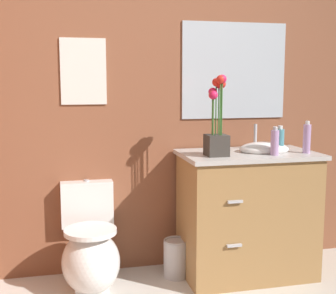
{
  "coord_description": "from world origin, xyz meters",
  "views": [
    {
      "loc": [
        -0.75,
        -1.6,
        1.37
      ],
      "look_at": [
        -0.07,
        1.28,
        0.95
      ],
      "focal_mm": 48.98,
      "sensor_mm": 36.0,
      "label": 1
    }
  ],
  "objects_px": {
    "soap_bottle": "(275,142)",
    "hand_wash_bottle": "(280,140)",
    "wall_mirror": "(234,71)",
    "trash_bin": "(176,258)",
    "lotion_bottle": "(307,138)",
    "vanity_cabinet": "(247,212)",
    "flower_vase": "(217,125)",
    "toilet": "(90,253)",
    "wall_poster": "(83,71)"
  },
  "relations": [
    {
      "from": "soap_bottle",
      "to": "wall_mirror",
      "type": "bearing_deg",
      "value": 105.07
    },
    {
      "from": "toilet",
      "to": "vanity_cabinet",
      "type": "bearing_deg",
      "value": -1.37
    },
    {
      "from": "lotion_bottle",
      "to": "wall_poster",
      "type": "height_order",
      "value": "wall_poster"
    },
    {
      "from": "trash_bin",
      "to": "wall_mirror",
      "type": "height_order",
      "value": "wall_mirror"
    },
    {
      "from": "vanity_cabinet",
      "to": "toilet",
      "type": "bearing_deg",
      "value": 178.63
    },
    {
      "from": "toilet",
      "to": "soap_bottle",
      "type": "distance_m",
      "value": 1.43
    },
    {
      "from": "toilet",
      "to": "trash_bin",
      "type": "bearing_deg",
      "value": 4.08
    },
    {
      "from": "soap_bottle",
      "to": "trash_bin",
      "type": "xyz_separation_m",
      "value": [
        -0.62,
        0.22,
        -0.84
      ]
    },
    {
      "from": "soap_bottle",
      "to": "hand_wash_bottle",
      "type": "bearing_deg",
      "value": 48.45
    },
    {
      "from": "flower_vase",
      "to": "vanity_cabinet",
      "type": "bearing_deg",
      "value": 18.53
    },
    {
      "from": "vanity_cabinet",
      "to": "flower_vase",
      "type": "relative_size",
      "value": 2.0
    },
    {
      "from": "vanity_cabinet",
      "to": "flower_vase",
      "type": "distance_m",
      "value": 0.7
    },
    {
      "from": "toilet",
      "to": "lotion_bottle",
      "type": "height_order",
      "value": "lotion_bottle"
    },
    {
      "from": "soap_bottle",
      "to": "hand_wash_bottle",
      "type": "xyz_separation_m",
      "value": [
        0.09,
        0.1,
        -0.0
      ]
    },
    {
      "from": "vanity_cabinet",
      "to": "hand_wash_bottle",
      "type": "height_order",
      "value": "hand_wash_bottle"
    },
    {
      "from": "soap_bottle",
      "to": "wall_mirror",
      "type": "xyz_separation_m",
      "value": [
        -0.12,
        0.45,
        0.48
      ]
    },
    {
      "from": "toilet",
      "to": "wall_mirror",
      "type": "xyz_separation_m",
      "value": [
        1.1,
        0.27,
        1.21
      ]
    },
    {
      "from": "wall_poster",
      "to": "vanity_cabinet",
      "type": "bearing_deg",
      "value": -14.94
    },
    {
      "from": "lotion_bottle",
      "to": "trash_bin",
      "type": "relative_size",
      "value": 0.81
    },
    {
      "from": "toilet",
      "to": "vanity_cabinet",
      "type": "xyz_separation_m",
      "value": [
        1.1,
        -0.03,
        0.21
      ]
    },
    {
      "from": "toilet",
      "to": "hand_wash_bottle",
      "type": "relative_size",
      "value": 3.7
    },
    {
      "from": "vanity_cabinet",
      "to": "wall_mirror",
      "type": "distance_m",
      "value": 1.04
    },
    {
      "from": "flower_vase",
      "to": "wall_mirror",
      "type": "bearing_deg",
      "value": 55.22
    },
    {
      "from": "hand_wash_bottle",
      "to": "trash_bin",
      "type": "height_order",
      "value": "hand_wash_bottle"
    },
    {
      "from": "flower_vase",
      "to": "lotion_bottle",
      "type": "bearing_deg",
      "value": -2.5
    },
    {
      "from": "soap_bottle",
      "to": "hand_wash_bottle",
      "type": "relative_size",
      "value": 1.02
    },
    {
      "from": "soap_bottle",
      "to": "wall_poster",
      "type": "relative_size",
      "value": 0.42
    },
    {
      "from": "vanity_cabinet",
      "to": "wall_mirror",
      "type": "xyz_separation_m",
      "value": [
        -0.0,
        0.29,
        1.0
      ]
    },
    {
      "from": "soap_bottle",
      "to": "wall_poster",
      "type": "xyz_separation_m",
      "value": [
        -1.22,
        0.45,
        0.47
      ]
    },
    {
      "from": "toilet",
      "to": "trash_bin",
      "type": "xyz_separation_m",
      "value": [
        0.6,
        0.04,
        -0.11
      ]
    },
    {
      "from": "lotion_bottle",
      "to": "trash_bin",
      "type": "xyz_separation_m",
      "value": [
        -0.87,
        0.19,
        -0.85
      ]
    },
    {
      "from": "wall_poster",
      "to": "toilet",
      "type": "bearing_deg",
      "value": -90.0
    },
    {
      "from": "lotion_bottle",
      "to": "toilet",
      "type": "bearing_deg",
      "value": 174.39
    },
    {
      "from": "vanity_cabinet",
      "to": "hand_wash_bottle",
      "type": "xyz_separation_m",
      "value": [
        0.2,
        -0.06,
        0.52
      ]
    },
    {
      "from": "toilet",
      "to": "flower_vase",
      "type": "bearing_deg",
      "value": -7.99
    },
    {
      "from": "wall_mirror",
      "to": "toilet",
      "type": "bearing_deg",
      "value": -166.32
    },
    {
      "from": "soap_bottle",
      "to": "vanity_cabinet",
      "type": "bearing_deg",
      "value": 127.63
    },
    {
      "from": "wall_poster",
      "to": "wall_mirror",
      "type": "relative_size",
      "value": 0.56
    },
    {
      "from": "hand_wash_bottle",
      "to": "trash_bin",
      "type": "xyz_separation_m",
      "value": [
        -0.7,
        0.13,
        -0.83
      ]
    },
    {
      "from": "toilet",
      "to": "flower_vase",
      "type": "distance_m",
      "value": 1.19
    },
    {
      "from": "hand_wash_bottle",
      "to": "flower_vase",
      "type": "bearing_deg",
      "value": -175.83
    },
    {
      "from": "vanity_cabinet",
      "to": "soap_bottle",
      "type": "xyz_separation_m",
      "value": [
        0.12,
        -0.15,
        0.52
      ]
    },
    {
      "from": "flower_vase",
      "to": "lotion_bottle",
      "type": "xyz_separation_m",
      "value": [
        0.64,
        -0.03,
        -0.1
      ]
    },
    {
      "from": "soap_bottle",
      "to": "lotion_bottle",
      "type": "xyz_separation_m",
      "value": [
        0.26,
        0.03,
        0.02
      ]
    },
    {
      "from": "flower_vase",
      "to": "trash_bin",
      "type": "height_order",
      "value": "flower_vase"
    },
    {
      "from": "hand_wash_bottle",
      "to": "wall_poster",
      "type": "xyz_separation_m",
      "value": [
        -1.3,
        0.35,
        0.47
      ]
    },
    {
      "from": "vanity_cabinet",
      "to": "flower_vase",
      "type": "bearing_deg",
      "value": -161.47
    },
    {
      "from": "trash_bin",
      "to": "vanity_cabinet",
      "type": "bearing_deg",
      "value": -7.89
    },
    {
      "from": "soap_bottle",
      "to": "hand_wash_bottle",
      "type": "height_order",
      "value": "soap_bottle"
    },
    {
      "from": "trash_bin",
      "to": "hand_wash_bottle",
      "type": "bearing_deg",
      "value": -10.1
    }
  ]
}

